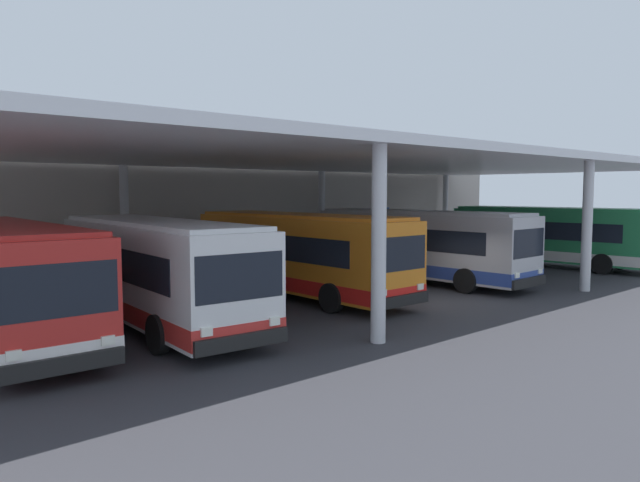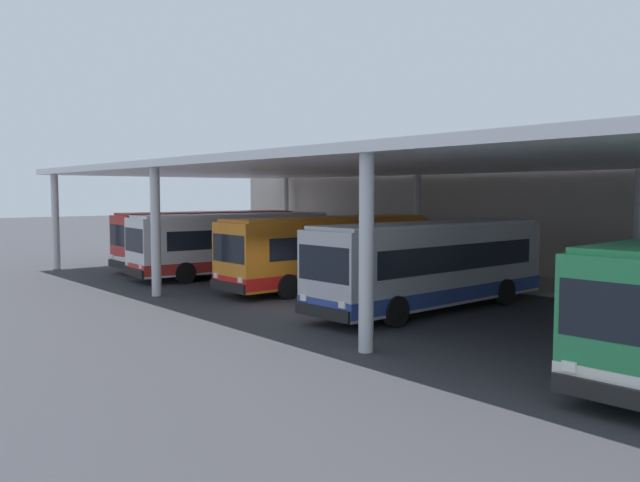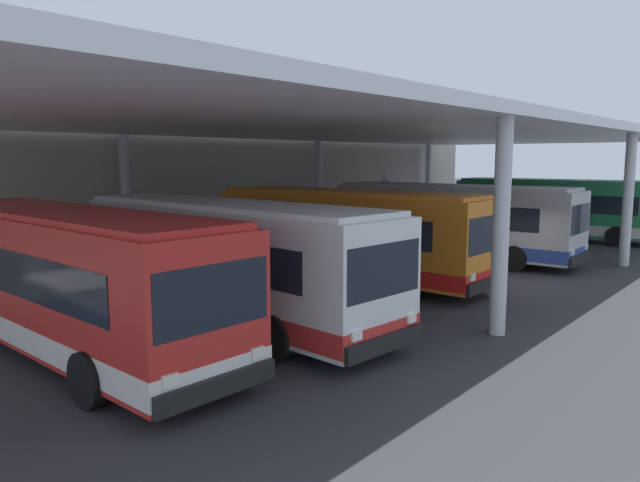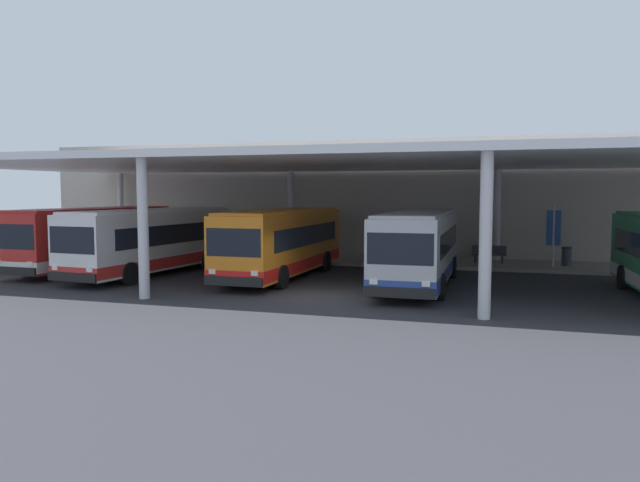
{
  "view_description": "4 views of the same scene",
  "coord_description": "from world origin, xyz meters",
  "px_view_note": "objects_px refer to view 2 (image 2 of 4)",
  "views": [
    {
      "loc": [
        -17.62,
        -13.02,
        4.02
      ],
      "look_at": [
        -1.65,
        4.9,
        2.01
      ],
      "focal_mm": 33.12,
      "sensor_mm": 36.0,
      "label": 1
    },
    {
      "loc": [
        18.36,
        -14.37,
        4.22
      ],
      "look_at": [
        -3.04,
        3.66,
        2.14
      ],
      "focal_mm": 36.35,
      "sensor_mm": 36.0,
      "label": 2
    },
    {
      "loc": [
        -19.96,
        -8.3,
        4.28
      ],
      "look_at": [
        -3.84,
        5.09,
        1.39
      ],
      "focal_mm": 33.69,
      "sensor_mm": 36.0,
      "label": 3
    },
    {
      "loc": [
        6.89,
        -22.17,
        4.0
      ],
      "look_at": [
        -0.87,
        2.66,
        1.9
      ],
      "focal_mm": 34.27,
      "sensor_mm": 36.0,
      "label": 4
    }
  ],
  "objects_px": {
    "bus_middle_bay": "(329,251)",
    "bus_far_bay": "(431,264)",
    "bus_nearest_bay": "(209,239)",
    "bus_second_bay": "(234,243)",
    "bench_waiting": "(610,280)"
  },
  "relations": [
    {
      "from": "bus_middle_bay",
      "to": "bus_far_bay",
      "type": "distance_m",
      "value": 6.5
    },
    {
      "from": "bus_nearest_bay",
      "to": "bus_second_bay",
      "type": "bearing_deg",
      "value": -12.03
    },
    {
      "from": "bus_far_bay",
      "to": "bench_waiting",
      "type": "bearing_deg",
      "value": 72.28
    },
    {
      "from": "bus_nearest_bay",
      "to": "bus_far_bay",
      "type": "height_order",
      "value": "same"
    },
    {
      "from": "bus_nearest_bay",
      "to": "bus_far_bay",
      "type": "xyz_separation_m",
      "value": [
        16.76,
        -0.66,
        0.0
      ]
    },
    {
      "from": "bus_second_bay",
      "to": "bench_waiting",
      "type": "relative_size",
      "value": 5.94
    },
    {
      "from": "bus_middle_bay",
      "to": "bus_far_bay",
      "type": "relative_size",
      "value": 1.0
    },
    {
      "from": "bus_second_bay",
      "to": "bus_far_bay",
      "type": "bearing_deg",
      "value": 0.79
    },
    {
      "from": "bus_far_bay",
      "to": "bus_nearest_bay",
      "type": "bearing_deg",
      "value": 177.75
    },
    {
      "from": "bus_nearest_bay",
      "to": "bus_far_bay",
      "type": "distance_m",
      "value": 16.77
    },
    {
      "from": "bus_middle_bay",
      "to": "bench_waiting",
      "type": "bearing_deg",
      "value": 39.42
    },
    {
      "from": "bus_far_bay",
      "to": "bench_waiting",
      "type": "height_order",
      "value": "bus_far_bay"
    },
    {
      "from": "bus_second_bay",
      "to": "bus_far_bay",
      "type": "relative_size",
      "value": 1.01
    },
    {
      "from": "bus_middle_bay",
      "to": "bus_far_bay",
      "type": "height_order",
      "value": "same"
    },
    {
      "from": "bus_nearest_bay",
      "to": "bus_middle_bay",
      "type": "relative_size",
      "value": 1.01
    }
  ]
}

